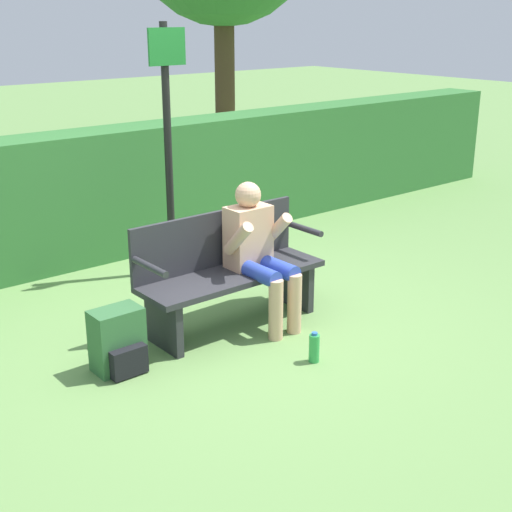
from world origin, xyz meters
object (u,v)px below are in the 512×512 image
at_px(backpack, 119,342).
at_px(water_bottle, 314,348).
at_px(person_seated, 258,249).
at_px(signpost, 168,133).
at_px(park_bench, 228,271).

distance_m(backpack, water_bottle, 1.36).
height_order(person_seated, signpost, signpost).
distance_m(park_bench, backpack, 1.09).
bearing_deg(signpost, person_seated, -94.44).
height_order(water_bottle, signpost, signpost).
height_order(person_seated, water_bottle, person_seated).
bearing_deg(park_bench, person_seated, -35.39).
distance_m(park_bench, water_bottle, 0.98).
xyz_separation_m(park_bench, person_seated, (0.19, -0.14, 0.18)).
bearing_deg(person_seated, signpost, 85.56).
distance_m(backpack, signpost, 2.25).
relative_size(person_seated, water_bottle, 4.98).
bearing_deg(water_bottle, backpack, 145.67).
height_order(park_bench, person_seated, person_seated).
xyz_separation_m(park_bench, signpost, (0.30, 1.26, 0.88)).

